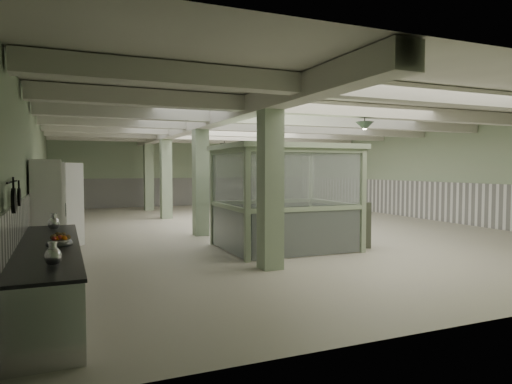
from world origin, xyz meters
name	(u,v)px	position (x,y,z in m)	size (l,w,h in m)	color
floor	(263,227)	(0.00, 0.00, 0.00)	(20.00, 20.00, 0.00)	beige
ceiling	(263,122)	(0.00, 0.00, 3.60)	(14.00, 20.00, 0.02)	white
wall_back	(189,172)	(0.00, 10.00, 1.80)	(14.00, 0.02, 3.60)	#A1B38F
wall_left	(37,176)	(-7.00, 0.00, 1.80)	(0.02, 20.00, 3.60)	#A1B38F
wall_right	(422,174)	(7.00, 0.00, 1.80)	(0.02, 20.00, 3.60)	#A1B38F
wainscot_left	(39,213)	(-6.97, 0.00, 0.75)	(0.05, 19.90, 1.50)	white
wainscot_right	(421,200)	(6.97, 0.00, 0.75)	(0.05, 19.90, 1.50)	white
wainscot_back	(189,192)	(0.00, 9.97, 0.75)	(13.90, 0.05, 1.50)	white
girder	(192,126)	(-2.50, 0.00, 3.38)	(0.45, 19.90, 0.40)	beige
beam_a	(424,95)	(0.00, -7.50, 3.42)	(13.90, 0.35, 0.32)	beige
beam_b	(348,110)	(0.00, -5.00, 3.42)	(13.90, 0.35, 0.32)	beige
beam_c	(298,120)	(0.00, -2.50, 3.42)	(13.90, 0.35, 0.32)	beige
beam_d	(263,127)	(0.00, 0.00, 3.42)	(13.90, 0.35, 0.32)	beige
beam_e	(237,133)	(0.00, 2.50, 3.42)	(13.90, 0.35, 0.32)	beige
beam_f	(217,137)	(0.00, 5.00, 3.42)	(13.90, 0.35, 0.32)	beige
beam_g	(201,140)	(0.00, 7.50, 3.42)	(13.90, 0.35, 0.32)	beige
column_a	(270,180)	(-2.50, -6.00, 1.80)	(0.42, 0.42, 3.60)	#99AF8D
column_b	(201,176)	(-2.50, -1.00, 1.80)	(0.42, 0.42, 3.60)	#99AF8D
column_c	(166,174)	(-2.50, 4.00, 1.80)	(0.42, 0.42, 3.60)	#99AF8D
column_d	(149,173)	(-2.50, 8.00, 1.80)	(0.42, 0.42, 3.60)	#99AF8D
hook_rail	(12,182)	(-6.93, -7.60, 1.85)	(0.02, 0.02, 1.20)	black
pendant_front	(365,126)	(0.50, -5.00, 3.05)	(0.44, 0.44, 0.22)	#2F3F31
pendant_mid	(270,139)	(0.50, 0.50, 3.05)	(0.44, 0.44, 0.22)	#2F3F31
pendant_back	(224,146)	(0.50, 5.50, 3.05)	(0.44, 0.44, 0.22)	#2F3F31
prep_counter	(49,275)	(-6.54, -7.00, 0.46)	(0.85, 4.85, 0.91)	silver
pitcher_near	(54,222)	(-6.49, -5.23, 1.05)	(0.21, 0.24, 0.30)	silver
pitcher_far	(53,254)	(-6.45, -8.58, 1.04)	(0.19, 0.22, 0.28)	silver
veg_colander	(59,240)	(-6.39, -7.12, 0.99)	(0.38, 0.38, 0.17)	#434348
orange_bowl	(61,243)	(-6.37, -7.16, 0.94)	(0.24, 0.24, 0.08)	#B2B2B7
skillet_near	(14,201)	(-6.88, -8.02, 1.63)	(0.31, 0.31, 0.04)	black
skillet_far	(19,197)	(-6.88, -7.27, 1.63)	(0.25, 0.25, 0.03)	black
walkin_cooler	(49,208)	(-6.62, -2.77, 1.11)	(1.00, 2.42, 2.22)	white
guard_booth	(284,179)	(-1.19, -4.00, 1.76)	(3.25, 2.75, 2.60)	#9DB18D
filing_cabinet	(361,224)	(0.73, -4.59, 0.58)	(0.38, 0.54, 1.16)	#4E5144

